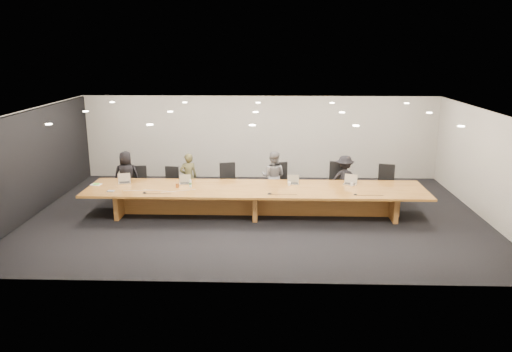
% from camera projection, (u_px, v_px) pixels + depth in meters
% --- Properties ---
extents(ground, '(12.00, 12.00, 0.00)m').
position_uv_depth(ground, '(256.00, 215.00, 13.44)').
color(ground, black).
rests_on(ground, ground).
extents(back_wall, '(12.00, 0.02, 2.80)m').
position_uv_depth(back_wall, '(260.00, 137.00, 16.96)').
color(back_wall, beige).
rests_on(back_wall, ground).
extents(left_wall_panel, '(0.08, 7.84, 2.74)m').
position_uv_depth(left_wall_panel, '(33.00, 164.00, 13.28)').
color(left_wall_panel, black).
rests_on(left_wall_panel, ground).
extents(conference_table, '(9.00, 1.80, 0.75)m').
position_uv_depth(conference_table, '(256.00, 196.00, 13.31)').
color(conference_table, brown).
rests_on(conference_table, ground).
extents(chair_far_left, '(0.59, 0.59, 1.01)m').
position_uv_depth(chair_far_left, '(139.00, 183.00, 14.63)').
color(chair_far_left, black).
rests_on(chair_far_left, ground).
extents(chair_left, '(0.60, 0.60, 0.99)m').
position_uv_depth(chair_left, '(170.00, 184.00, 14.63)').
color(chair_left, black).
rests_on(chair_left, ground).
extents(chair_mid_left, '(0.68, 0.68, 1.11)m').
position_uv_depth(chair_mid_left, '(229.00, 182.00, 14.60)').
color(chair_mid_left, black).
rests_on(chair_mid_left, ground).
extents(chair_mid_right, '(0.73, 0.73, 1.16)m').
position_uv_depth(chair_mid_right, '(281.00, 183.00, 14.40)').
color(chair_mid_right, black).
rests_on(chair_mid_right, ground).
extents(chair_right, '(0.69, 0.69, 1.20)m').
position_uv_depth(chair_right, '(337.00, 183.00, 14.34)').
color(chair_right, black).
rests_on(chair_right, ground).
extents(chair_far_right, '(0.69, 0.69, 1.11)m').
position_uv_depth(chair_far_right, '(386.00, 184.00, 14.39)').
color(chair_far_right, black).
rests_on(chair_far_right, ground).
extents(person_a, '(0.80, 0.61, 1.47)m').
position_uv_depth(person_a, '(127.00, 176.00, 14.55)').
color(person_a, black).
rests_on(person_a, ground).
extents(person_b, '(0.60, 0.49, 1.41)m').
position_uv_depth(person_b, '(189.00, 177.00, 14.52)').
color(person_b, '#3E3C21').
rests_on(person_b, ground).
extents(person_c, '(0.83, 0.72, 1.48)m').
position_uv_depth(person_c, '(273.00, 176.00, 14.47)').
color(person_c, slate).
rests_on(person_c, ground).
extents(person_d, '(0.91, 0.53, 1.40)m').
position_uv_depth(person_d, '(344.00, 179.00, 14.29)').
color(person_d, black).
rests_on(person_d, ground).
extents(laptop_a, '(0.39, 0.33, 0.26)m').
position_uv_depth(laptop_a, '(124.00, 178.00, 13.69)').
color(laptop_a, '#B8A68D').
rests_on(laptop_a, conference_table).
extents(laptop_b, '(0.34, 0.27, 0.24)m').
position_uv_depth(laptop_b, '(185.00, 180.00, 13.61)').
color(laptop_b, tan).
rests_on(laptop_b, conference_table).
extents(laptop_d, '(0.30, 0.22, 0.24)m').
position_uv_depth(laptop_d, '(293.00, 180.00, 13.60)').
color(laptop_d, tan).
rests_on(laptop_d, conference_table).
extents(laptop_e, '(0.41, 0.35, 0.27)m').
position_uv_depth(laptop_e, '(350.00, 180.00, 13.55)').
color(laptop_e, '#BFAF92').
rests_on(laptop_e, conference_table).
extents(water_bottle, '(0.07, 0.07, 0.20)m').
position_uv_depth(water_bottle, '(190.00, 184.00, 13.30)').
color(water_bottle, silver).
rests_on(water_bottle, conference_table).
extents(amber_mug, '(0.10, 0.10, 0.11)m').
position_uv_depth(amber_mug, '(177.00, 186.00, 13.27)').
color(amber_mug, brown).
rests_on(amber_mug, conference_table).
extents(paper_cup_near, '(0.10, 0.10, 0.10)m').
position_uv_depth(paper_cup_near, '(289.00, 184.00, 13.47)').
color(paper_cup_near, white).
rests_on(paper_cup_near, conference_table).
extents(paper_cup_far, '(0.09, 0.09, 0.09)m').
position_uv_depth(paper_cup_far, '(352.00, 184.00, 13.41)').
color(paper_cup_far, silver).
rests_on(paper_cup_far, conference_table).
extents(notepad, '(0.29, 0.25, 0.02)m').
position_uv_depth(notepad, '(96.00, 185.00, 13.54)').
color(notepad, silver).
rests_on(notepad, conference_table).
extents(lime_gadget, '(0.17, 0.13, 0.02)m').
position_uv_depth(lime_gadget, '(96.00, 184.00, 13.54)').
color(lime_gadget, '#54C835').
rests_on(lime_gadget, notepad).
extents(av_box, '(0.19, 0.15, 0.03)m').
position_uv_depth(av_box, '(111.00, 191.00, 12.91)').
color(av_box, '#AEAFB3').
rests_on(av_box, conference_table).
extents(mic_left, '(0.14, 0.14, 0.03)m').
position_uv_depth(mic_left, '(144.00, 192.00, 12.78)').
color(mic_left, black).
rests_on(mic_left, conference_table).
extents(mic_center, '(0.14, 0.14, 0.03)m').
position_uv_depth(mic_center, '(270.00, 193.00, 12.70)').
color(mic_center, black).
rests_on(mic_center, conference_table).
extents(mic_right, '(0.13, 0.13, 0.03)m').
position_uv_depth(mic_right, '(355.00, 194.00, 12.63)').
color(mic_right, black).
rests_on(mic_right, conference_table).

